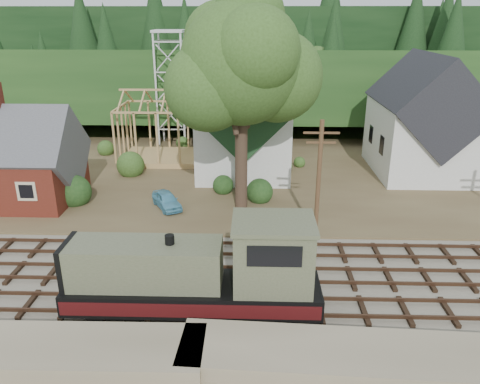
{
  "coord_description": "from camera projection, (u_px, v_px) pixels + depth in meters",
  "views": [
    {
      "loc": [
        2.93,
        -22.63,
        13.91
      ],
      "look_at": [
        2.04,
        6.0,
        3.0
      ],
      "focal_mm": 35.0,
      "sensor_mm": 36.0,
      "label": 1
    }
  ],
  "objects": [
    {
      "name": "ground",
      "position": [
        200.0,
        280.0,
        26.17
      ],
      "size": [
        140.0,
        140.0,
        0.0
      ],
      "primitive_type": "plane",
      "color": "#384C1E",
      "rests_on": "ground"
    },
    {
      "name": "railroad_bed",
      "position": [
        200.0,
        278.0,
        26.15
      ],
      "size": [
        64.0,
        11.0,
        0.16
      ],
      "primitive_type": "cube",
      "color": "#726B5B",
      "rests_on": "ground"
    },
    {
      "name": "village_flat",
      "position": [
        222.0,
        174.0,
        42.93
      ],
      "size": [
        64.0,
        26.0,
        0.3
      ],
      "primitive_type": "cube",
      "color": "brown",
      "rests_on": "ground"
    },
    {
      "name": "hillside",
      "position": [
        234.0,
        120.0,
        65.41
      ],
      "size": [
        70.0,
        28.96,
        12.74
      ],
      "primitive_type": "cube",
      "rotation": [
        -0.17,
        0.0,
        0.0
      ],
      "color": "#1E3F19",
      "rests_on": "ground"
    },
    {
      "name": "ridge",
      "position": [
        238.0,
        101.0,
        80.35
      ],
      "size": [
        80.0,
        20.0,
        12.0
      ],
      "primitive_type": "cube",
      "color": "black",
      "rests_on": "ground"
    },
    {
      "name": "depot",
      "position": [
        7.0,
        164.0,
        35.77
      ],
      "size": [
        10.8,
        7.41,
        9.0
      ],
      "color": "#551F13",
      "rests_on": "village_flat"
    },
    {
      "name": "church",
      "position": [
        244.0,
        116.0,
        42.65
      ],
      "size": [
        8.4,
        15.17,
        13.0
      ],
      "color": "silver",
      "rests_on": "village_flat"
    },
    {
      "name": "farmhouse",
      "position": [
        423.0,
        123.0,
        41.66
      ],
      "size": [
        8.4,
        10.8,
        10.6
      ],
      "color": "silver",
      "rests_on": "village_flat"
    },
    {
      "name": "timber_frame",
      "position": [
        163.0,
        130.0,
        45.74
      ],
      "size": [
        8.2,
        6.2,
        6.99
      ],
      "color": "tan",
      "rests_on": "village_flat"
    },
    {
      "name": "lattice_tower",
      "position": [
        170.0,
        54.0,
        48.93
      ],
      "size": [
        3.2,
        3.2,
        12.12
      ],
      "color": "silver",
      "rests_on": "village_flat"
    },
    {
      "name": "big_tree",
      "position": [
        244.0,
        72.0,
        31.89
      ],
      "size": [
        10.9,
        8.4,
        14.7
      ],
      "color": "#38281E",
      "rests_on": "village_flat"
    },
    {
      "name": "telegraph_pole_near",
      "position": [
        319.0,
        179.0,
        29.32
      ],
      "size": [
        2.2,
        0.28,
        8.0
      ],
      "color": "#4C331E",
      "rests_on": "ground"
    },
    {
      "name": "locomotive",
      "position": [
        202.0,
        274.0,
        22.59
      ],
      "size": [
        12.2,
        3.05,
        4.87
      ],
      "color": "black",
      "rests_on": "railroad_bed"
    },
    {
      "name": "car_blue",
      "position": [
        167.0,
        200.0,
        34.95
      ],
      "size": [
        3.0,
        3.8,
        1.21
      ],
      "primitive_type": "imported",
      "rotation": [
        0.0,
        0.0,
        0.52
      ],
      "color": "#62B3D2",
      "rests_on": "village_flat"
    },
    {
      "name": "car_red",
      "position": [
        438.0,
        174.0,
        40.64
      ],
      "size": [
        4.77,
        2.96,
        1.23
      ],
      "primitive_type": "imported",
      "rotation": [
        0.0,
        0.0,
        1.35
      ],
      "color": "#B80E31",
      "rests_on": "village_flat"
    }
  ]
}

